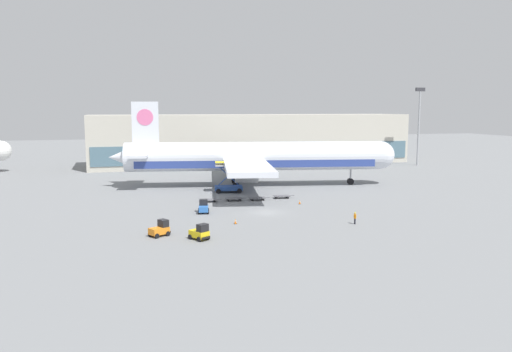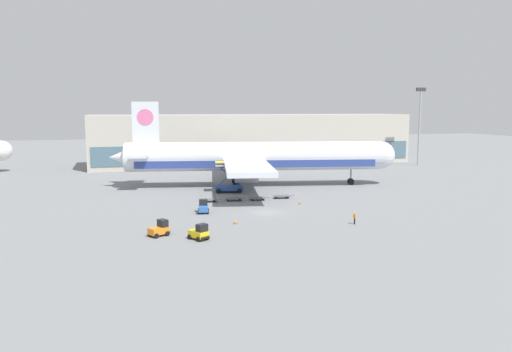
% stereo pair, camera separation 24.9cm
% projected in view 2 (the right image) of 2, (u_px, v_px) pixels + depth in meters
% --- Properties ---
extents(ground_plane, '(400.00, 400.00, 0.00)m').
position_uv_depth(ground_plane, '(266.00, 212.00, 75.81)').
color(ground_plane, slate).
extents(terminal_building, '(90.00, 18.20, 14.00)m').
position_uv_depth(terminal_building, '(253.00, 139.00, 142.53)').
color(terminal_building, '#BCB7A8').
rests_on(terminal_building, ground_plane).
extents(light_mast, '(2.80, 0.50, 21.36)m').
position_uv_depth(light_mast, '(420.00, 120.00, 137.11)').
color(light_mast, '#9EA0A5').
rests_on(light_mast, ground_plane).
extents(airplane_main, '(57.53, 48.64, 17.00)m').
position_uv_depth(airplane_main, '(252.00, 157.00, 100.89)').
color(airplane_main, silver).
rests_on(airplane_main, ground_plane).
extents(scissor_lift_loader, '(5.68, 4.22, 5.75)m').
position_uv_depth(scissor_lift_loader, '(229.00, 181.00, 93.81)').
color(scissor_lift_loader, '#284C99').
rests_on(scissor_lift_loader, ground_plane).
extents(baggage_tug_foreground, '(2.03, 2.67, 2.00)m').
position_uv_depth(baggage_tug_foreground, '(203.00, 207.00, 75.21)').
color(baggage_tug_foreground, '#2D66B7').
rests_on(baggage_tug_foreground, ground_plane).
extents(baggage_tug_mid, '(2.54, 2.82, 2.00)m').
position_uv_depth(baggage_tug_mid, '(199.00, 233.00, 59.73)').
color(baggage_tug_mid, yellow).
rests_on(baggage_tug_mid, ground_plane).
extents(baggage_tug_far, '(2.82, 2.51, 2.00)m').
position_uv_depth(baggage_tug_far, '(160.00, 229.00, 61.52)').
color(baggage_tug_far, orange).
rests_on(baggage_tug_far, ground_plane).
extents(baggage_dolly_lead, '(3.77, 1.83, 0.48)m').
position_uv_depth(baggage_dolly_lead, '(209.00, 200.00, 84.00)').
color(baggage_dolly_lead, '#56565B').
rests_on(baggage_dolly_lead, ground_plane).
extents(baggage_dolly_second, '(3.77, 1.83, 0.48)m').
position_uv_depth(baggage_dolly_second, '(234.00, 198.00, 85.20)').
color(baggage_dolly_second, '#56565B').
rests_on(baggage_dolly_second, ground_plane).
extents(baggage_dolly_third, '(3.77, 1.83, 0.48)m').
position_uv_depth(baggage_dolly_third, '(257.00, 198.00, 85.68)').
color(baggage_dolly_third, '#56565B').
rests_on(baggage_dolly_third, ground_plane).
extents(baggage_dolly_trail, '(3.77, 1.83, 0.48)m').
position_uv_depth(baggage_dolly_trail, '(282.00, 196.00, 87.54)').
color(baggage_dolly_trail, '#56565B').
rests_on(baggage_dolly_trail, ground_plane).
extents(ground_crew_near, '(0.26, 0.57, 1.66)m').
position_uv_depth(ground_crew_near, '(355.00, 217.00, 67.81)').
color(ground_crew_near, black).
rests_on(ground_crew_near, ground_plane).
extents(traffic_cone_near, '(0.40, 0.40, 0.70)m').
position_uv_depth(traffic_cone_near, '(235.00, 221.00, 68.09)').
color(traffic_cone_near, black).
rests_on(traffic_cone_near, ground_plane).
extents(traffic_cone_far, '(0.40, 0.40, 0.72)m').
position_uv_depth(traffic_cone_far, '(300.00, 202.00, 82.17)').
color(traffic_cone_far, black).
rests_on(traffic_cone_far, ground_plane).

